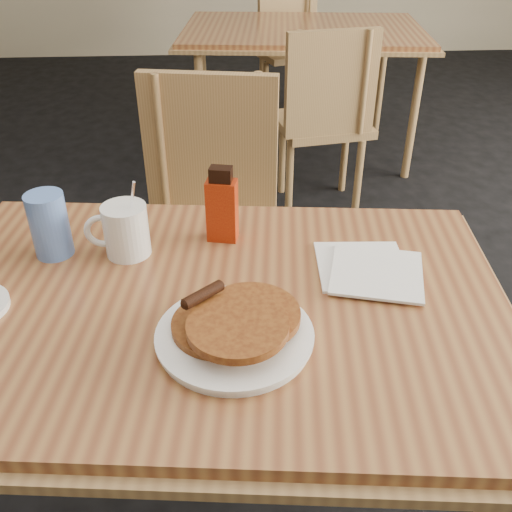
# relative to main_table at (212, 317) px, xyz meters

# --- Properties ---
(main_table) EXTENTS (1.23, 0.90, 0.75)m
(main_table) POSITION_rel_main_table_xyz_m (0.00, 0.00, 0.00)
(main_table) COLOR #996436
(main_table) RESTS_ON floor
(neighbor_table) EXTENTS (1.43, 1.04, 0.75)m
(neighbor_table) POSITION_rel_main_table_xyz_m (0.50, 2.42, 0.00)
(neighbor_table) COLOR #996436
(neighbor_table) RESTS_ON floor
(chair_main_far) EXTENTS (0.49, 0.49, 0.94)m
(chair_main_far) POSITION_rel_main_table_xyz_m (-0.01, 0.74, -0.14)
(chair_main_far) COLOR #A9834F
(chair_main_far) RESTS_ON floor
(chair_neighbor_far) EXTENTS (0.55, 0.56, 0.95)m
(chair_neighbor_far) POSITION_rel_main_table_xyz_m (0.51, 3.16, -0.14)
(chair_neighbor_far) COLOR #A9834F
(chair_neighbor_far) RESTS_ON floor
(chair_neighbor_near) EXTENTS (0.47, 0.48, 0.91)m
(chair_neighbor_near) POSITION_rel_main_table_xyz_m (0.51, 1.67, -0.16)
(chair_neighbor_near) COLOR #A9834F
(chair_neighbor_near) RESTS_ON floor
(pancake_plate) EXTENTS (0.27, 0.27, 0.08)m
(pancake_plate) POSITION_rel_main_table_xyz_m (0.04, -0.12, 0.07)
(pancake_plate) COLOR white
(pancake_plate) RESTS_ON main_table
(coffee_mug) EXTENTS (0.13, 0.09, 0.17)m
(coffee_mug) POSITION_rel_main_table_xyz_m (-0.18, 0.17, 0.10)
(coffee_mug) COLOR white
(coffee_mug) RESTS_ON main_table
(syrup_bottle) EXTENTS (0.07, 0.05, 0.17)m
(syrup_bottle) POSITION_rel_main_table_xyz_m (0.03, 0.22, 0.12)
(syrup_bottle) COLOR maroon
(syrup_bottle) RESTS_ON main_table
(napkin_stack) EXTENTS (0.23, 0.24, 0.01)m
(napkin_stack) POSITION_rel_main_table_xyz_m (0.32, 0.07, 0.05)
(napkin_stack) COLOR white
(napkin_stack) RESTS_ON main_table
(blue_tumbler) EXTENTS (0.10, 0.10, 0.14)m
(blue_tumbler) POSITION_rel_main_table_xyz_m (-0.33, 0.18, 0.11)
(blue_tumbler) COLOR #5E86DC
(blue_tumbler) RESTS_ON main_table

